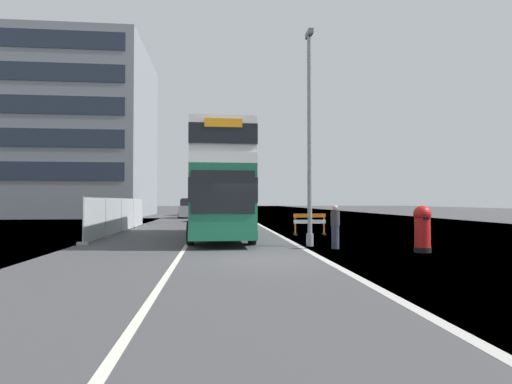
# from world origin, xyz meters

# --- Properties ---
(ground) EXTENTS (140.00, 280.00, 0.10)m
(ground) POSITION_xyz_m (0.54, 0.16, -0.05)
(ground) COLOR #424244
(double_decker_bus) EXTENTS (2.94, 10.52, 4.98)m
(double_decker_bus) POSITION_xyz_m (-1.11, 7.38, 2.65)
(double_decker_bus) COLOR #196042
(double_decker_bus) RESTS_ON ground
(lamppost_foreground) EXTENTS (0.29, 0.70, 8.67)m
(lamppost_foreground) POSITION_xyz_m (2.46, 3.32, 4.10)
(lamppost_foreground) COLOR gray
(lamppost_foreground) RESTS_ON ground
(red_pillar_postbox) EXTENTS (0.61, 0.61, 1.65)m
(red_pillar_postbox) POSITION_xyz_m (5.96, 1.00, 0.90)
(red_pillar_postbox) COLOR black
(red_pillar_postbox) RESTS_ON ground
(roadworks_barrier) EXTENTS (1.73, 0.48, 1.13)m
(roadworks_barrier) POSITION_xyz_m (3.65, 8.49, 0.72)
(roadworks_barrier) COLOR orange
(roadworks_barrier) RESTS_ON ground
(construction_site_fence) EXTENTS (0.44, 13.80, 2.01)m
(construction_site_fence) POSITION_xyz_m (-6.73, 11.48, 0.96)
(construction_site_fence) COLOR #A8AAAD
(construction_site_fence) RESTS_ON ground
(car_oncoming_near) EXTENTS (1.99, 4.38, 2.26)m
(car_oncoming_near) POSITION_xyz_m (-1.07, 23.30, 1.06)
(car_oncoming_near) COLOR navy
(car_oncoming_near) RESTS_ON ground
(car_receding_mid) EXTENTS (2.08, 4.33, 1.98)m
(car_receding_mid) POSITION_xyz_m (-4.11, 31.34, 0.94)
(car_receding_mid) COLOR gray
(car_receding_mid) RESTS_ON ground
(car_receding_far) EXTENTS (2.08, 4.24, 2.15)m
(car_receding_far) POSITION_xyz_m (-4.70, 40.09, 1.02)
(car_receding_far) COLOR gray
(car_receding_far) RESTS_ON ground
(car_far_side) EXTENTS (2.01, 4.23, 2.06)m
(car_far_side) POSITION_xyz_m (-4.00, 49.34, 0.97)
(car_far_side) COLOR navy
(car_far_side) RESTS_ON ground
(bare_tree_far_verge_near) EXTENTS (2.51, 2.78, 5.37)m
(bare_tree_far_verge_near) POSITION_xyz_m (-11.21, 38.56, 2.57)
(bare_tree_far_verge_near) COLOR #4C3D2D
(bare_tree_far_verge_near) RESTS_ON ground
(bare_tree_far_verge_mid) EXTENTS (3.12, 2.72, 3.91)m
(bare_tree_far_verge_mid) POSITION_xyz_m (-16.74, 35.97, 1.90)
(bare_tree_far_verge_mid) COLOR #4C3D2D
(bare_tree_far_verge_mid) RESTS_ON ground
(pedestrian_at_kerb) EXTENTS (0.34, 0.34, 1.65)m
(pedestrian_at_kerb) POSITION_xyz_m (3.21, 2.36, 0.83)
(pedestrian_at_kerb) COLOR #2D3342
(pedestrian_at_kerb) RESTS_ON ground
(backdrop_office_block) EXTENTS (28.01, 17.03, 19.72)m
(backdrop_office_block) POSITION_xyz_m (-23.58, 37.78, 9.87)
(backdrop_office_block) COLOR gray
(backdrop_office_block) RESTS_ON ground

